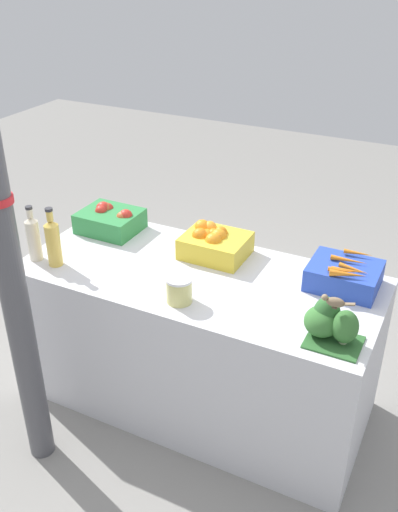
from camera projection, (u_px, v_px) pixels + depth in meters
ground_plane at (199, 398)px, 3.15m from camera, size 10.00×10.00×0.00m
market_table at (199, 340)px, 2.95m from camera, size 1.75×0.78×0.80m
support_pole at (1, 228)px, 2.23m from camera, size 0.13×0.13×2.45m
apple_crate at (110, 219)px, 3.14m from camera, size 0.32×0.27×0.15m
orange_crate at (214, 242)px, 2.89m from camera, size 0.32×0.27×0.15m
carrot_crate at (344, 275)px, 2.63m from camera, size 0.32×0.28×0.15m
broccoli_pile at (330, 322)px, 2.28m from camera, size 0.24×0.19×0.17m
juice_bottle_cloudy at (33, 237)px, 2.83m from camera, size 0.07×0.07×0.29m
juice_bottle_golden at (53, 241)px, 2.78m from camera, size 0.07×0.07×0.31m
pickle_jar at (179, 289)px, 2.52m from camera, size 0.12×0.12×0.12m
sparrow_bird at (334, 302)px, 2.19m from camera, size 0.14×0.04×0.05m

